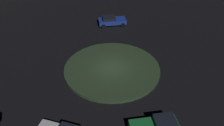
{
  "coord_description": "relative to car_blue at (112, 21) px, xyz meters",
  "views": [
    {
      "loc": [
        23.3,
        0.88,
        17.77
      ],
      "look_at": [
        0.0,
        0.0,
        1.0
      ],
      "focal_mm": 41.35,
      "sensor_mm": 36.0,
      "label": 1
    }
  ],
  "objects": [
    {
      "name": "roundabout_island",
      "position": [
        11.11,
        0.49,
        -0.55
      ],
      "size": [
        10.85,
        10.85,
        0.33
      ],
      "primitive_type": "cylinder",
      "color": "#2D4228",
      "rests_on": "ground_plane"
    },
    {
      "name": "ground_plane",
      "position": [
        11.11,
        0.49,
        -0.71
      ],
      "size": [
        116.24,
        116.24,
        0.0
      ],
      "primitive_type": "plane",
      "color": "black"
    },
    {
      "name": "car_blue",
      "position": [
        0.0,
        0.0,
        0.0
      ],
      "size": [
        2.63,
        4.25,
        1.35
      ],
      "rotation": [
        0.0,
        0.0,
        1.76
      ],
      "color": "#1E38A5",
      "rests_on": "ground_plane"
    }
  ]
}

